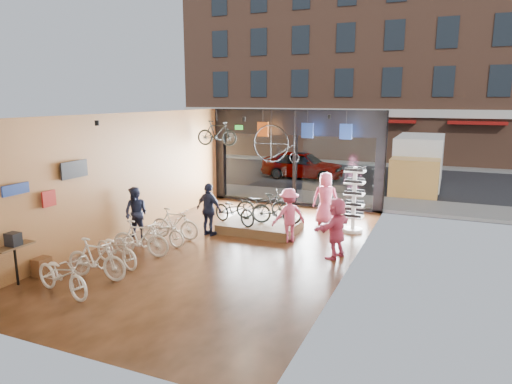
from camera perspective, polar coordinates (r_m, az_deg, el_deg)
The scene contains 35 objects.
ground_plane at distance 13.24m, azimuth -3.43°, elevation -7.10°, with size 7.00×12.00×0.04m, color black.
ceiling at distance 12.54m, azimuth -3.65°, elevation 9.75°, with size 7.00×12.00×0.04m, color black.
wall_left at distance 14.64m, azimuth -15.97°, elevation 2.04°, with size 0.04×12.00×3.80m, color #A17338.
wall_right at distance 11.64m, azimuth 12.17°, elevation -0.17°, with size 0.04×12.00×3.80m, color beige.
wall_back at distance 7.99m, azimuth -23.29°, elevation -6.31°, with size 7.00×0.04×3.80m, color beige.
storefront at distance 18.25m, azimuth 4.92°, elevation 4.28°, with size 7.00×0.26×3.80m, color black, non-canonical shape.
exit_sign at distance 18.91m, azimuth -2.13°, elevation 8.07°, with size 0.35×0.06×0.18m, color #198C26.
street_road at distance 27.13m, azimuth 10.80°, elevation 2.46°, with size 30.00×18.00×0.02m, color black.
sidewalk_near at distance 19.69m, azimuth 5.92°, elevation -0.63°, with size 30.00×2.40×0.12m, color slate.
sidewalk_far at distance 31.00m, azimuth 12.40°, elevation 3.66°, with size 30.00×2.00×0.12m, color slate.
opposite_building at distance 33.30m, azimuth 13.78°, elevation 16.11°, with size 26.00×5.00×14.00m, color brown.
street_car at distance 24.53m, azimuth 5.83°, elevation 3.42°, with size 1.74×4.34×1.48m, color gray.
box_truck at distance 22.44m, azimuth 19.55°, elevation 3.31°, with size 2.08×6.25×2.46m, color silver, non-canonical shape.
floor_bike_0 at distance 10.93m, azimuth -23.07°, elevation -9.47°, with size 0.62×1.78×0.93m, color beige.
floor_bike_1 at distance 11.56m, azimuth -19.36°, elevation -7.89°, with size 0.47×1.65×0.99m, color beige.
floor_bike_2 at distance 12.29m, azimuth -17.06°, elevation -6.83°, with size 0.59×1.70×0.89m, color beige.
floor_bike_3 at distance 12.82m, azimuth -14.25°, elevation -5.65°, with size 0.47×1.66×1.00m, color beige.
floor_bike_4 at distance 13.63m, azimuth -11.63°, elevation -4.85°, with size 0.55×1.58×0.83m, color beige.
floor_bike_5 at distance 14.14m, azimuth -10.12°, elevation -3.92°, with size 0.45×1.59×0.96m, color beige.
display_platform at distance 14.82m, azimuth 0.56°, elevation -4.33°, with size 2.40×1.80×0.30m, color #48291A.
display_bike_left at distance 14.47m, azimuth -2.69°, elevation -2.29°, with size 0.59×1.71×0.90m, color black.
display_bike_mid at distance 14.46m, azimuth 2.60°, elevation -2.14°, with size 0.46×1.62×0.97m, color black.
display_bike_right at distance 15.16m, azimuth 0.88°, elevation -1.57°, with size 0.61×1.76×0.92m, color black.
customer_1 at distance 14.29m, azimuth -14.76°, elevation -2.60°, with size 0.78×0.61×1.61m, color #161C33.
customer_2 at distance 14.28m, azimuth -5.88°, elevation -2.19°, with size 0.97×0.40×1.66m, color #161C33.
customer_3 at distance 13.60m, azimuth 4.13°, elevation -2.93°, with size 1.05×0.60×1.63m, color #CC4C72.
customer_4 at distance 15.63m, azimuth 8.69°, elevation -0.80°, with size 0.88×0.57×1.79m, color #CC4C72.
customer_5 at distance 12.42m, azimuth 10.00°, elevation -4.44°, with size 1.53×0.49×1.65m, color #CC4C72.
sunglasses_rack at distance 14.86m, azimuth 12.15°, elevation -0.94°, with size 0.62×0.51×2.12m, color white, non-canonical shape.
wall_merch at distance 12.20m, azimuth -25.62°, elevation -3.42°, with size 0.40×2.40×2.60m, color navy, non-canonical shape.
penny_farthing at distance 17.20m, azimuth 2.79°, elevation 5.87°, with size 1.78×0.06×1.42m, color black, non-canonical shape.
hung_bike at distance 17.48m, azimuth -4.91°, elevation 7.33°, with size 0.45×1.58×0.95m, color black.
jersey_left at distance 17.75m, azimuth 0.85°, elevation 7.84°, with size 0.45×0.03×0.55m, color #CC5919.
jersey_mid at distance 17.16m, azimuth 6.43°, elevation 7.64°, with size 0.45×0.03×0.55m, color #1E3F99.
jersey_right at distance 16.81m, azimuth 11.16°, elevation 7.41°, with size 0.45×0.03×0.55m, color #1E3F99.
Camera 1 is at (5.62, -11.20, 4.24)m, focal length 32.00 mm.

